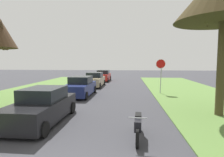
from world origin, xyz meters
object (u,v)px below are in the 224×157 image
(parked_sedan_black, at_px, (42,107))
(stop_sign_far, at_px, (161,69))
(parked_sedan_red, at_px, (103,76))
(parked_motorcycle, at_px, (138,125))
(parked_sedan_tan, at_px, (95,80))
(parked_sedan_navy, at_px, (80,87))

(parked_sedan_black, bearing_deg, stop_sign_far, 51.34)
(parked_sedan_red, distance_m, parked_motorcycle, 20.80)
(parked_sedan_black, bearing_deg, parked_sedan_tan, 89.88)
(stop_sign_far, xyz_separation_m, parked_sedan_navy, (-6.69, -1.48, -1.46))
(stop_sign_far, height_order, parked_sedan_tan, stop_sign_far)
(parked_sedan_black, height_order, parked_sedan_tan, same)
(stop_sign_far, bearing_deg, parked_sedan_navy, -167.49)
(stop_sign_far, distance_m, parked_sedan_tan, 8.11)
(stop_sign_far, relative_size, parked_sedan_navy, 0.67)
(parked_motorcycle, bearing_deg, parked_sedan_black, 161.22)
(parked_sedan_black, relative_size, parked_motorcycle, 2.15)
(parked_sedan_red, bearing_deg, stop_sign_far, -58.55)
(parked_sedan_tan, bearing_deg, parked_sedan_navy, -90.64)
(parked_sedan_red, bearing_deg, parked_sedan_navy, -90.89)
(parked_sedan_black, distance_m, parked_motorcycle, 4.52)
(parked_sedan_black, height_order, parked_motorcycle, parked_sedan_black)
(stop_sign_far, bearing_deg, parked_sedan_red, 121.45)
(parked_sedan_black, bearing_deg, parked_sedan_red, 89.55)
(stop_sign_far, height_order, parked_motorcycle, stop_sign_far)
(stop_sign_far, height_order, parked_sedan_red, stop_sign_far)
(stop_sign_far, distance_m, parked_sedan_navy, 7.00)
(parked_motorcycle, bearing_deg, parked_sedan_red, 101.45)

